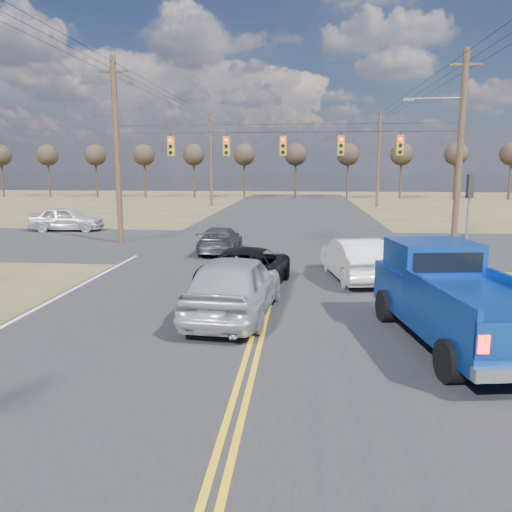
# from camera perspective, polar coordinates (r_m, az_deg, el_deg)

# --- Properties ---
(ground) EXTENTS (160.00, 160.00, 0.00)m
(ground) POSITION_cam_1_polar(r_m,az_deg,el_deg) (9.76, -1.61, -15.33)
(ground) COLOR brown
(ground) RESTS_ON ground
(road_main) EXTENTS (14.00, 120.00, 0.02)m
(road_main) POSITION_cam_1_polar(r_m,az_deg,el_deg) (19.24, 2.00, -2.49)
(road_main) COLOR #28282B
(road_main) RESTS_ON ground
(road_cross) EXTENTS (120.00, 12.00, 0.02)m
(road_cross) POSITION_cam_1_polar(r_m,az_deg,el_deg) (27.10, 3.01, 1.19)
(road_cross) COLOR #28282B
(road_cross) RESTS_ON ground
(signal_gantry) EXTENTS (19.60, 4.83, 10.00)m
(signal_gantry) POSITION_cam_1_polar(r_m,az_deg,el_deg) (26.56, 4.19, 11.96)
(signal_gantry) COLOR #473323
(signal_gantry) RESTS_ON ground
(utility_poles) EXTENTS (19.60, 58.32, 10.00)m
(utility_poles) POSITION_cam_1_polar(r_m,az_deg,el_deg) (25.79, 3.02, 12.39)
(utility_poles) COLOR #473323
(utility_poles) RESTS_ON ground
(treeline) EXTENTS (87.00, 117.80, 7.40)m
(treeline) POSITION_cam_1_polar(r_m,az_deg,el_deg) (35.76, 3.71, 12.50)
(treeline) COLOR #33261C
(treeline) RESTS_ON ground
(pickup_truck) EXTENTS (3.18, 6.37, 2.29)m
(pickup_truck) POSITION_cam_1_polar(r_m,az_deg,el_deg) (12.83, 21.70, -4.53)
(pickup_truck) COLOR black
(pickup_truck) RESTS_ON ground
(silver_suv) EXTENTS (2.58, 5.50, 1.82)m
(silver_suv) POSITION_cam_1_polar(r_m,az_deg,el_deg) (14.14, -2.46, -3.34)
(silver_suv) COLOR #A7A9B0
(silver_suv) RESTS_ON ground
(black_suv) EXTENTS (3.04, 5.65, 1.51)m
(black_suv) POSITION_cam_1_polar(r_m,az_deg,el_deg) (17.33, -0.99, -1.34)
(black_suv) COLOR black
(black_suv) RESTS_ON ground
(white_car_queue) EXTENTS (2.49, 5.07, 1.60)m
(white_car_queue) POSITION_cam_1_polar(r_m,az_deg,el_deg) (19.16, 11.30, -0.30)
(white_car_queue) COLOR white
(white_car_queue) RESTS_ON ground
(dgrey_car_queue) EXTENTS (1.82, 4.44, 1.29)m
(dgrey_car_queue) POSITION_cam_1_polar(r_m,az_deg,el_deg) (24.84, -4.11, 1.86)
(dgrey_car_queue) COLOR #36353B
(dgrey_car_queue) RESTS_ON ground
(cross_car_west) EXTENTS (2.27, 4.91, 1.63)m
(cross_car_west) POSITION_cam_1_polar(r_m,az_deg,el_deg) (35.55, -20.81, 3.99)
(cross_car_west) COLOR silver
(cross_car_west) RESTS_ON ground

